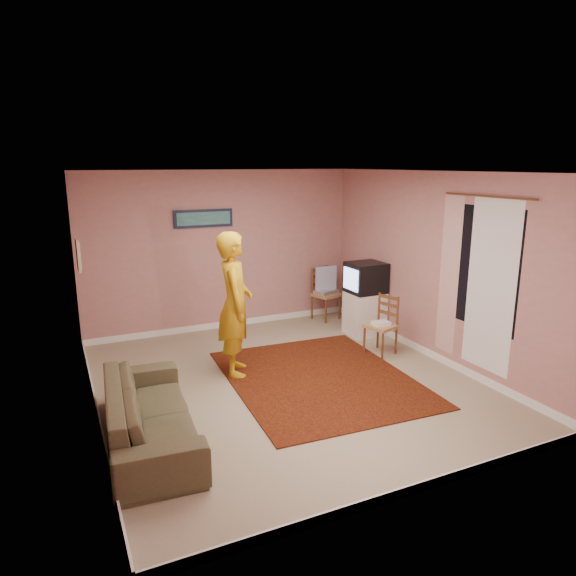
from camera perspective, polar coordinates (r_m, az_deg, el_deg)
name	(u,v)px	position (r m, az deg, el deg)	size (l,w,h in m)	color
ground	(286,383)	(6.58, -0.21, -10.48)	(5.00, 5.00, 0.00)	gray
wall_back	(222,251)	(8.46, -7.33, 4.09)	(4.50, 0.02, 2.60)	tan
wall_front	(421,349)	(4.12, 14.55, -6.57)	(4.50, 0.02, 2.60)	tan
wall_left	(87,304)	(5.64, -21.48, -1.61)	(0.02, 5.00, 2.60)	tan
wall_right	(434,267)	(7.37, 15.89, 2.25)	(0.02, 5.00, 2.60)	tan
ceiling	(286,172)	(6.01, -0.23, 12.78)	(4.50, 5.00, 0.02)	silver
baseboard_back	(225,324)	(8.74, -7.06, -4.02)	(4.50, 0.02, 0.10)	white
baseboard_front	(411,490)	(4.70, 13.49, -20.99)	(4.50, 0.02, 0.10)	white
baseboard_left	(98,415)	(6.07, -20.33, -13.06)	(0.02, 5.00, 0.10)	white
baseboard_right	(427,352)	(7.70, 15.22, -6.90)	(0.02, 5.00, 0.10)	white
window	(484,268)	(6.70, 20.91, 2.07)	(0.01, 1.10, 1.50)	black
curtain_sheer	(491,287)	(6.63, 21.60, 0.12)	(0.01, 0.75, 2.10)	white
curtain_floral	(449,276)	(7.11, 17.47, 1.31)	(0.01, 0.35, 2.10)	#F4E2D0
curtain_rod	(488,196)	(6.56, 21.29, 9.49)	(0.02, 0.02, 1.40)	brown
picture_back	(204,218)	(8.27, -9.37, 7.64)	(0.95, 0.04, 0.28)	#141C37
picture_left	(78,255)	(7.16, -22.27, 3.45)	(0.04, 0.38, 0.42)	beige
area_rug	(319,378)	(6.71, 3.48, -9.94)	(2.21, 2.76, 0.01)	black
tv_cabinet	(365,313)	(8.36, 8.50, -2.78)	(0.55, 0.50, 0.69)	white
crt_tv	(366,278)	(8.21, 8.62, 1.15)	(0.57, 0.51, 0.48)	black
chair_a	(326,288)	(9.02, 4.27, -0.03)	(0.52, 0.50, 0.50)	tan
dvd_player	(326,292)	(9.04, 4.26, -0.39)	(0.39, 0.28, 0.07)	#B5B5BA
blue_throw	(326,278)	(8.99, 4.24, 1.10)	(0.40, 0.05, 0.42)	#8AA1E2
chair_b	(381,319)	(7.49, 10.31, -3.42)	(0.46, 0.48, 0.46)	tan
game_console	(381,323)	(7.51, 10.29, -3.86)	(0.24, 0.17, 0.05)	white
sofa	(150,413)	(5.39, -15.12, -13.24)	(2.05, 0.80, 0.60)	brown
person	(235,304)	(6.61, -5.93, -1.80)	(0.68, 0.45, 1.88)	#C79412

